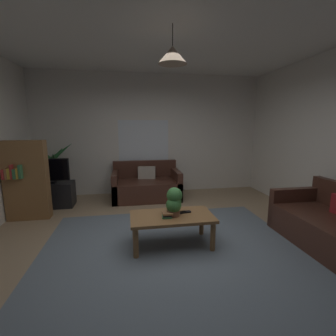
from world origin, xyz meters
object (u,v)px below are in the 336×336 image
object	(u,v)px
book_on_table_1	(167,215)
tv_stand	(51,195)
couch_right_side	(329,225)
bookshelf_corner	(26,180)
potted_plant_on_table	(174,201)
tv	(48,171)
book_on_table_0	(167,217)
pendant_lamp	(172,55)
couch_under_window	(146,186)
remote_on_table_0	(185,212)
potted_palm_corner	(54,176)
coffee_table	(172,220)
book_on_table_2	(167,213)
remote_on_table_1	(181,213)

from	to	relation	value
book_on_table_1	tv_stand	size ratio (longest dim) A/B	0.13
couch_right_side	bookshelf_corner	bearing A→B (deg)	-110.55
potted_plant_on_table	tv	size ratio (longest dim) A/B	0.49
book_on_table_0	pendant_lamp	world-z (taller)	pendant_lamp
book_on_table_1	couch_right_side	bearing A→B (deg)	-6.86
tv_stand	tv	world-z (taller)	tv
couch_right_side	bookshelf_corner	size ratio (longest dim) A/B	0.99
couch_under_window	potted_plant_on_table	world-z (taller)	potted_plant_on_table
remote_on_table_0	tv_stand	size ratio (longest dim) A/B	0.18
book_on_table_1	potted_palm_corner	bearing A→B (deg)	130.74
coffee_table	potted_palm_corner	distance (m)	3.24
book_on_table_2	pendant_lamp	xyz separation A→B (m)	(0.07, 0.07, 2.00)
book_on_table_2	couch_under_window	bearing A→B (deg)	92.65
potted_plant_on_table	book_on_table_2	bearing A→B (deg)	-152.33
couch_under_window	remote_on_table_0	size ratio (longest dim) A/B	9.34
couch_right_side	book_on_table_1	bearing A→B (deg)	-96.86
tv_stand	bookshelf_corner	xyz separation A→B (m)	(-0.19, -0.61, 0.46)
remote_on_table_0	tv	bearing A→B (deg)	45.02
couch_under_window	tv	distance (m)	2.05
tv	bookshelf_corner	distance (m)	0.62
tv	bookshelf_corner	size ratio (longest dim) A/B	0.57
coffee_table	tv	size ratio (longest dim) A/B	1.42
book_on_table_2	tv	size ratio (longest dim) A/B	0.17
couch_right_side	potted_palm_corner	world-z (taller)	potted_palm_corner
tv	bookshelf_corner	world-z (taller)	bookshelf_corner
couch_under_window	tv	size ratio (longest dim) A/B	1.87
tv_stand	bookshelf_corner	size ratio (longest dim) A/B	0.64
remote_on_table_1	potted_plant_on_table	distance (m)	0.22
tv_stand	couch_under_window	bearing A→B (deg)	6.96
tv	book_on_table_1	bearing A→B (deg)	-43.98
couch_right_side	potted_plant_on_table	world-z (taller)	potted_plant_on_table
remote_on_table_0	potted_plant_on_table	distance (m)	0.27
couch_right_side	book_on_table_2	xyz separation A→B (m)	(-2.25, 0.27, 0.22)
remote_on_table_1	tv_stand	world-z (taller)	tv_stand
bookshelf_corner	pendant_lamp	world-z (taller)	pendant_lamp
couch_under_window	remote_on_table_1	world-z (taller)	couch_under_window
book_on_table_0	potted_palm_corner	size ratio (longest dim) A/B	0.10
book_on_table_0	potted_plant_on_table	size ratio (longest dim) A/B	0.32
book_on_table_2	tv_stand	world-z (taller)	book_on_table_2
coffee_table	remote_on_table_1	bearing A→B (deg)	19.18
couch_right_side	remote_on_table_0	size ratio (longest dim) A/B	8.69
book_on_table_1	remote_on_table_0	bearing A→B (deg)	24.00
couch_under_window	book_on_table_1	world-z (taller)	couch_under_window
pendant_lamp	book_on_table_2	bearing A→B (deg)	-138.49
bookshelf_corner	pendant_lamp	distance (m)	3.24
book_on_table_0	pendant_lamp	xyz separation A→B (m)	(0.08, 0.07, 2.05)
remote_on_table_1	remote_on_table_0	bearing A→B (deg)	82.25
coffee_table	pendant_lamp	world-z (taller)	pendant_lamp
bookshelf_corner	book_on_table_1	bearing A→B (deg)	-32.11
book_on_table_2	pendant_lamp	bearing A→B (deg)	41.51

